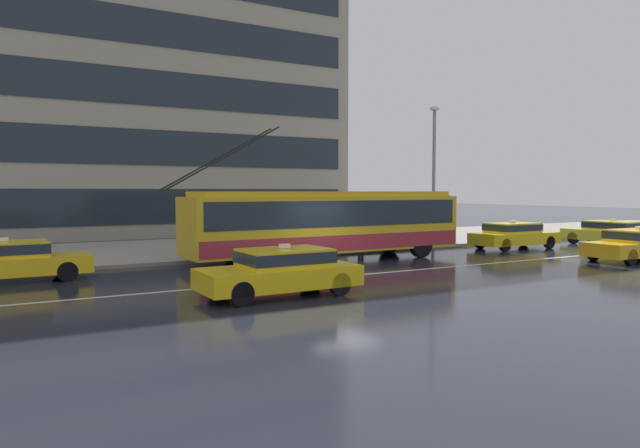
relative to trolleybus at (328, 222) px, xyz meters
name	(u,v)px	position (x,y,z in m)	size (l,w,h in m)	color
ground_plane	(338,271)	(-1.15, -2.74, -1.55)	(160.00, 160.00, 0.00)	#20222C
sidewalk_slab	(242,246)	(-1.15, 6.60, -1.48)	(80.00, 10.00, 0.14)	gray
lane_centre_line	(356,275)	(-1.15, -3.94, -1.55)	(72.00, 0.14, 0.01)	silver
trolleybus	(328,222)	(0.00, 0.00, 0.00)	(12.62, 2.79, 5.25)	gold
taxi_oncoming_far	(637,243)	(10.93, -6.14, -0.85)	(4.60, 1.91, 1.39)	yellow
taxi_ahead_of_bus	(514,234)	(10.28, -0.40, -0.85)	(4.56, 1.87, 1.39)	yellow
taxi_oncoming_near	(281,269)	(-4.90, -6.01, -0.85)	(4.35, 1.93, 1.39)	yellow
taxi_cross_traffic	(610,232)	(15.96, -1.64, -0.85)	(1.84, 4.50, 1.39)	yellow
taxi_queued_behind_bus	(8,260)	(-11.36, 0.04, -0.85)	(4.63, 1.93, 1.39)	yellow
bus_shelter	(269,211)	(-1.24, 3.13, 0.40)	(3.52, 1.56, 2.44)	gray
pedestrian_at_shelter	(201,230)	(-3.87, 4.56, -0.45)	(0.51, 0.51, 1.63)	#504E42
pedestrian_approaching_curb	(359,213)	(3.72, 3.40, 0.17)	(1.46, 1.46, 1.95)	#1D242A
street_lamp	(434,163)	(7.29, 2.07, 2.65)	(0.60, 0.32, 6.88)	gray
office_tower_corner_left	(122,23)	(-4.36, 20.33, 12.57)	(28.30, 13.08, 28.22)	#9C9583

